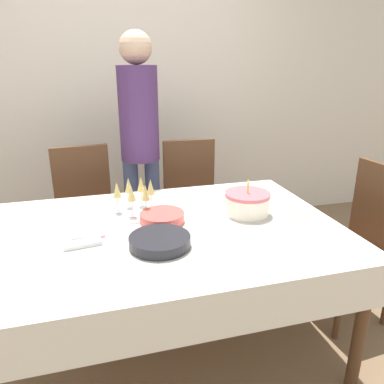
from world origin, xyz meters
The scene contains 14 objects.
ground_plane centered at (0.00, 0.00, 0.00)m, with size 12.00×12.00×0.00m, color brown.
wall_back centered at (0.00, 1.70, 1.35)m, with size 8.00×0.05×2.70m.
dining_table centered at (0.00, 0.00, 0.63)m, with size 1.75×1.19×0.73m.
dining_chair_far_left centered at (-0.40, 0.91, 0.52)m, with size 0.46×0.46×0.96m.
dining_chair_far_right centered at (0.39, 0.91, 0.52)m, with size 0.44×0.44×0.96m.
dining_chair_right_end centered at (1.20, 0.01, 0.52)m, with size 0.45×0.45×0.96m.
birthday_cake centered at (0.47, 0.07, 0.79)m, with size 0.24×0.24×0.19m.
champagne_tray centered at (-0.11, 0.25, 0.81)m, with size 0.32×0.32×0.18m.
plate_stack_main centered at (-0.06, -0.18, 0.75)m, with size 0.28×0.28×0.05m.
plate_stack_dessert centered at (0.00, 0.08, 0.75)m, with size 0.23×0.23×0.05m.
cake_knife centered at (0.48, -0.15, 0.73)m, with size 0.29×0.12×0.00m.
fork_pile centered at (-0.40, -0.08, 0.74)m, with size 0.18×0.08×0.02m.
napkin_pile centered at (-0.37, 0.05, 0.73)m, with size 0.15×0.15×0.01m.
person_standing centered at (0.03, 1.01, 1.04)m, with size 0.28×0.28×1.72m.
Camera 1 is at (-0.33, -1.68, 1.52)m, focal length 35.00 mm.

